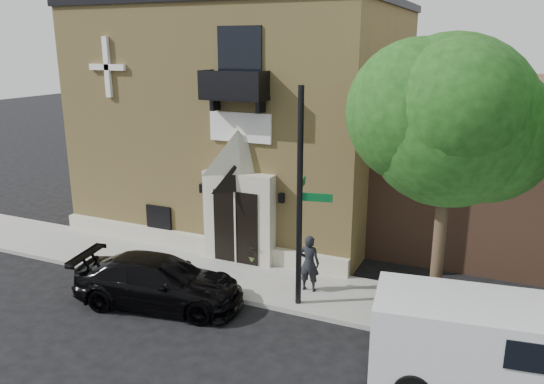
# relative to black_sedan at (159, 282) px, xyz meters

# --- Properties ---
(ground) EXTENTS (120.00, 120.00, 0.00)m
(ground) POSITION_rel_black_sedan_xyz_m (1.77, 1.03, -0.75)
(ground) COLOR black
(ground) RESTS_ON ground
(sidewalk) EXTENTS (42.00, 3.00, 0.15)m
(sidewalk) POSITION_rel_black_sedan_xyz_m (2.77, 2.53, -0.67)
(sidewalk) COLOR gray
(sidewalk) RESTS_ON ground
(church) EXTENTS (12.20, 11.01, 9.30)m
(church) POSITION_rel_black_sedan_xyz_m (-1.22, 8.98, 3.89)
(church) COLOR tan
(church) RESTS_ON ground
(street_tree_left) EXTENTS (4.97, 4.38, 7.77)m
(street_tree_left) POSITION_rel_black_sedan_xyz_m (7.79, 1.38, 5.12)
(street_tree_left) COLOR #38281C
(street_tree_left) RESTS_ON sidewalk
(black_sedan) EXTENTS (5.43, 2.96, 1.49)m
(black_sedan) POSITION_rel_black_sedan_xyz_m (0.00, 0.00, 0.00)
(black_sedan) COLOR black
(black_sedan) RESTS_ON ground
(cargo_van) EXTENTS (5.59, 2.83, 2.18)m
(cargo_van) POSITION_rel_black_sedan_xyz_m (9.55, -0.44, 0.47)
(cargo_van) COLOR silver
(cargo_van) RESTS_ON ground
(street_sign) EXTENTS (1.13, 1.00, 6.41)m
(street_sign) POSITION_rel_black_sedan_xyz_m (3.91, 1.55, 2.63)
(street_sign) COLOR black
(street_sign) RESTS_ON sidewalk
(fire_hydrant) EXTENTS (0.43, 0.34, 0.75)m
(fire_hydrant) POSITION_rel_black_sedan_xyz_m (8.79, 1.26, -0.23)
(fire_hydrant) COLOR #AD0F13
(fire_hydrant) RESTS_ON sidewalk
(planter) EXTENTS (0.62, 0.54, 0.68)m
(planter) POSITION_rel_black_sedan_xyz_m (1.42, 3.64, -0.26)
(planter) COLOR #567535
(planter) RESTS_ON sidewalk
(pedestrian_near) EXTENTS (0.69, 0.47, 1.81)m
(pedestrian_near) POSITION_rel_black_sedan_xyz_m (3.88, 2.46, 0.31)
(pedestrian_near) COLOR black
(pedestrian_near) RESTS_ON sidewalk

